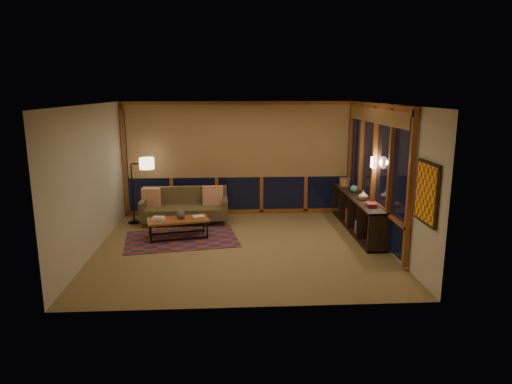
{
  "coord_description": "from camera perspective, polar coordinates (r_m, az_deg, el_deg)",
  "views": [
    {
      "loc": [
        -0.22,
        -8.33,
        2.94
      ],
      "look_at": [
        0.28,
        0.28,
        1.02
      ],
      "focal_mm": 32.0,
      "sensor_mm": 36.0,
      "label": 1
    }
  ],
  "objects": [
    {
      "name": "bookshelf",
      "position": [
        10.04,
        12.44,
        -2.53
      ],
      "size": [
        0.4,
        3.01,
        0.75
      ],
      "primitive_type": null,
      "color": "black",
      "rests_on": "floor"
    },
    {
      "name": "ceramic_pot",
      "position": [
        9.35,
        -9.39,
        -2.79
      ],
      "size": [
        0.22,
        0.22,
        0.18
      ],
      "primitive_type": "sphere",
      "rotation": [
        0.0,
        0.0,
        0.31
      ],
      "color": "black",
      "rests_on": "coffee_table"
    },
    {
      "name": "wall_art",
      "position": [
        7.26,
        20.53,
        -0.1
      ],
      "size": [
        0.06,
        0.74,
        0.94
      ],
      "primitive_type": null,
      "color": "red",
      "rests_on": "walls"
    },
    {
      "name": "floor",
      "position": [
        8.83,
        -1.73,
        -6.89
      ],
      "size": [
        5.5,
        5.0,
        0.01
      ],
      "primitive_type": "cube",
      "color": "olive",
      "rests_on": "ground"
    },
    {
      "name": "window_wall_back",
      "position": [
        10.88,
        -2.15,
        4.15
      ],
      "size": [
        5.3,
        0.16,
        2.6
      ],
      "primitive_type": null,
      "color": "#96561F",
      "rests_on": "walls"
    },
    {
      "name": "book_stack_a",
      "position": [
        9.33,
        -12.09,
        -3.28
      ],
      "size": [
        0.26,
        0.21,
        0.07
      ],
      "primitive_type": null,
      "rotation": [
        0.0,
        0.0,
        -0.11
      ],
      "color": "silver",
      "rests_on": "coffee_table"
    },
    {
      "name": "pillow_left",
      "position": [
        10.54,
        -12.97,
        -0.61
      ],
      "size": [
        0.42,
        0.18,
        0.41
      ],
      "primitive_type": null,
      "rotation": [
        0.0,
        0.0,
        -0.12
      ],
      "color": "#BE3913",
      "rests_on": "sofa"
    },
    {
      "name": "floor_lamp",
      "position": [
        10.58,
        -15.19,
        0.15
      ],
      "size": [
        0.53,
        0.38,
        1.49
      ],
      "primitive_type": null,
      "rotation": [
        0.0,
        0.0,
        0.11
      ],
      "color": "black",
      "rests_on": "floor"
    },
    {
      "name": "teal_bowl",
      "position": [
        10.2,
        12.15,
        0.38
      ],
      "size": [
        0.18,
        0.18,
        0.17
      ],
      "primitive_type": "sphere",
      "rotation": [
        0.0,
        0.0,
        0.07
      ],
      "color": "#2A8576",
      "rests_on": "bookshelf"
    },
    {
      "name": "walls",
      "position": [
        8.48,
        -1.79,
        1.74
      ],
      "size": [
        5.51,
        5.01,
        2.7
      ],
      "color": "beige",
      "rests_on": "floor"
    },
    {
      "name": "ceiling",
      "position": [
        8.33,
        -1.86,
        10.9
      ],
      "size": [
        5.5,
        5.0,
        0.01
      ],
      "primitive_type": "cube",
      "color": "silver",
      "rests_on": "walls"
    },
    {
      "name": "book_stack_b",
      "position": [
        9.37,
        -7.22,
        -3.08
      ],
      "size": [
        0.3,
        0.27,
        0.05
      ],
      "primitive_type": null,
      "rotation": [
        0.0,
        0.0,
        0.34
      ],
      "color": "silver",
      "rests_on": "coffee_table"
    },
    {
      "name": "window_wall_right",
      "position": [
        9.52,
        14.46,
        2.54
      ],
      "size": [
        0.16,
        3.7,
        2.6
      ],
      "primitive_type": null,
      "color": "#96561F",
      "rests_on": "walls"
    },
    {
      "name": "coffee_table",
      "position": [
        9.42,
        -9.69,
        -4.53
      ],
      "size": [
        1.3,
        0.8,
        0.4
      ],
      "primitive_type": null,
      "rotation": [
        0.0,
        0.0,
        0.21
      ],
      "color": "#96561F",
      "rests_on": "floor"
    },
    {
      "name": "wall_sconce",
      "position": [
        9.33,
        14.46,
        3.59
      ],
      "size": [
        0.12,
        0.18,
        0.22
      ],
      "primitive_type": null,
      "color": "beige",
      "rests_on": "walls"
    },
    {
      "name": "shelf_book_stack",
      "position": [
        9.06,
        14.18,
        -1.6
      ],
      "size": [
        0.21,
        0.25,
        0.06
      ],
      "primitive_type": null,
      "rotation": [
        0.0,
        0.0,
        -0.26
      ],
      "color": "silver",
      "rests_on": "bookshelf"
    },
    {
      "name": "pillow_right",
      "position": [
        10.44,
        -5.44,
        -0.33
      ],
      "size": [
        0.48,
        0.21,
        0.46
      ],
      "primitive_type": null,
      "rotation": [
        0.0,
        0.0,
        0.13
      ],
      "color": "#BE3913",
      "rests_on": "sofa"
    },
    {
      "name": "basket",
      "position": [
        10.88,
        11.04,
        1.23
      ],
      "size": [
        0.3,
        0.3,
        0.19
      ],
      "primitive_type": "cylinder",
      "rotation": [
        0.0,
        0.0,
        -0.26
      ],
      "color": "#A58052",
      "rests_on": "bookshelf"
    },
    {
      "name": "area_rug",
      "position": [
        9.4,
        -9.28,
        -5.81
      ],
      "size": [
        2.41,
        1.8,
        0.01
      ],
      "primitive_type": "cube",
      "rotation": [
        0.0,
        0.0,
        0.16
      ],
      "color": "maroon",
      "rests_on": "floor"
    },
    {
      "name": "sofa",
      "position": [
        10.39,
        -8.9,
        -1.8
      ],
      "size": [
        1.93,
        0.82,
        0.78
      ],
      "primitive_type": null,
      "rotation": [
        0.0,
        0.0,
        0.03
      ],
      "color": "brown",
      "rests_on": "floor"
    },
    {
      "name": "vase",
      "position": [
        9.55,
        13.24,
        -0.41
      ],
      "size": [
        0.22,
        0.22,
        0.2
      ],
      "primitive_type": "imported",
      "rotation": [
        0.0,
        0.0,
        -0.16
      ],
      "color": "tan",
      "rests_on": "bookshelf"
    }
  ]
}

